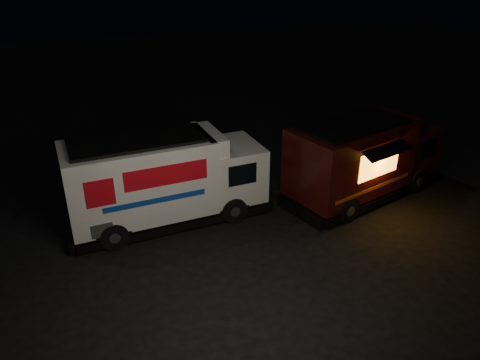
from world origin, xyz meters
name	(u,v)px	position (x,y,z in m)	size (l,w,h in m)	color
ground	(234,247)	(0.00, 0.00, 0.00)	(80.00, 80.00, 0.00)	black
white_truck	(168,179)	(-1.39, 2.36, 1.51)	(6.64, 2.27, 3.01)	silver
red_truck	(365,157)	(5.63, 1.56, 1.47)	(6.33, 2.33, 2.94)	#330E09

